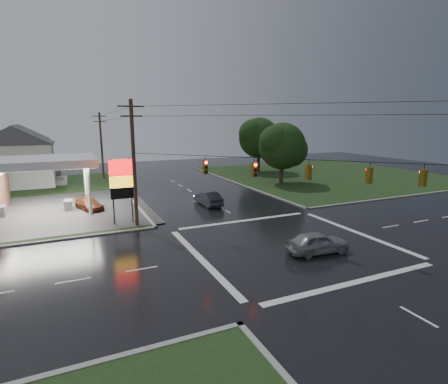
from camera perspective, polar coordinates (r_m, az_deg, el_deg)
name	(u,v)px	position (r m, az deg, el deg)	size (l,w,h in m)	color
ground	(287,244)	(27.29, 10.24, -8.38)	(120.00, 120.00, 0.00)	black
grass_ne	(327,175)	(62.90, 16.41, 2.71)	(36.00, 36.00, 0.08)	black
pylon_sign	(121,181)	(32.21, -16.41, 1.79)	(2.00, 0.35, 6.00)	#59595E
utility_pole_nw	(134,162)	(31.15, -14.50, 4.75)	(2.20, 0.32, 11.00)	#382619
utility_pole_n	(101,145)	(59.35, -19.38, 7.31)	(2.20, 0.32, 10.50)	#382619
traffic_signals	(291,159)	(25.82, 10.81, 5.27)	(26.87, 26.87, 1.47)	black
house_near	(18,155)	(57.53, -30.57, 5.18)	(11.05, 8.48, 8.60)	silver
house_far	(20,149)	(69.54, -30.41, 6.03)	(11.05, 8.48, 8.60)	silver
tree_ne_near	(283,146)	(51.95, 9.62, 7.38)	(7.99, 6.80, 8.98)	black
tree_ne_far	(260,138)	(63.66, 5.83, 8.78)	(8.46, 7.20, 9.80)	black
car_north	(208,198)	(38.75, -2.61, -1.02)	(1.65, 4.72, 1.56)	#202229
car_crossing	(318,242)	(25.83, 15.03, -7.95)	(1.82, 4.51, 1.54)	gray
car_pump	(89,204)	(39.30, -21.17, -1.86)	(1.75, 4.29, 1.25)	#532413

